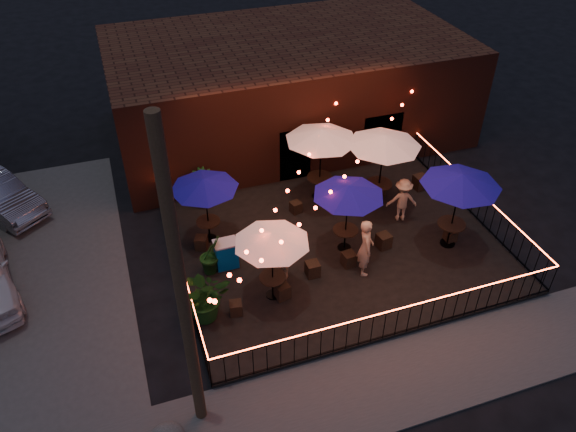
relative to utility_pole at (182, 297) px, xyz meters
name	(u,v)px	position (x,y,z in m)	size (l,w,h in m)	color
ground	(362,289)	(5.40, 2.60, -4.00)	(110.00, 110.00, 0.00)	black
patio	(336,246)	(5.40, 4.60, -3.92)	(10.00, 8.00, 0.15)	black
sidewalk	(417,375)	(5.40, -0.65, -3.98)	(18.00, 2.50, 0.05)	#43403E
brick_building	(286,86)	(6.40, 12.59, -2.00)	(14.00, 8.00, 4.00)	#3B1A10
utility_pole	(182,297)	(0.00, 0.00, 0.00)	(0.26, 0.26, 8.00)	#3B2A18
fence_front	(397,322)	(5.40, 0.60, -3.34)	(10.00, 0.04, 1.04)	black
fence_left	(180,266)	(0.40, 4.60, -3.34)	(0.04, 8.00, 1.04)	black
fence_right	(473,201)	(10.40, 4.60, -3.34)	(0.04, 8.00, 1.04)	black
festoon_lights	(313,195)	(4.39, 4.30, -1.48)	(10.02, 8.72, 1.32)	red
cafe_table_0	(272,239)	(2.77, 3.09, -1.73)	(2.35, 2.35, 2.33)	black
cafe_table_1	(204,184)	(1.60, 6.19, -1.72)	(2.31, 2.31, 2.34)	black
cafe_table_2	(349,191)	(5.56, 4.35, -1.65)	(2.25, 2.25, 2.41)	black
cafe_table_3	(321,136)	(5.82, 7.24, -1.37)	(2.87, 2.87, 2.72)	black
cafe_table_4	(461,181)	(8.78, 3.46, -1.41)	(2.99, 2.99, 2.67)	black
cafe_table_5	(384,141)	(7.61, 6.20, -1.35)	(3.26, 3.26, 2.74)	black
bistro_chair_0	(236,308)	(1.58, 2.75, -3.65)	(0.34, 0.34, 0.41)	black
bistro_chair_1	(282,291)	(3.00, 2.94, -3.62)	(0.39, 0.39, 0.46)	black
bistro_chair_2	(201,243)	(1.25, 5.81, -3.63)	(0.37, 0.37, 0.44)	black
bistro_chair_3	(262,229)	(3.26, 5.86, -3.63)	(0.37, 0.37, 0.44)	black
bistro_chair_4	(313,269)	(4.15, 3.51, -3.62)	(0.39, 0.39, 0.46)	black
bistro_chair_5	(349,259)	(5.36, 3.58, -3.62)	(0.38, 0.38, 0.45)	black
bistro_chair_6	(296,207)	(4.72, 6.64, -3.65)	(0.34, 0.34, 0.41)	black
bistro_chair_7	(337,200)	(6.25, 6.57, -3.64)	(0.36, 0.36, 0.42)	black
bistro_chair_8	(384,241)	(6.75, 4.00, -3.61)	(0.41, 0.41, 0.48)	black
bistro_chair_9	(450,236)	(8.93, 3.58, -3.65)	(0.34, 0.34, 0.40)	black
bistro_chair_10	(379,188)	(7.91, 6.69, -3.60)	(0.42, 0.42, 0.50)	black
bistro_chair_11	(420,182)	(9.49, 6.53, -3.59)	(0.44, 0.44, 0.52)	black
patron_a	(366,247)	(5.67, 3.17, -2.89)	(0.70, 0.46, 1.91)	tan
patron_b	(280,253)	(3.22, 3.75, -2.93)	(0.89, 0.70, 1.84)	#D4B18D
patron_c	(402,200)	(7.95, 5.14, -3.07)	(1.01, 0.58, 1.56)	#D0A190
potted_shrub_a	(205,296)	(0.80, 2.93, -3.08)	(1.39, 1.21, 1.55)	#1F4011
potted_shrub_b	(211,254)	(1.34, 4.68, -3.20)	(0.71, 0.57, 1.30)	#133D0E
potted_shrub_c	(203,188)	(1.83, 8.14, -3.17)	(0.77, 0.77, 1.37)	#13380F
cooler	(226,254)	(1.82, 4.74, -3.37)	(0.71, 0.52, 0.94)	#0858AA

